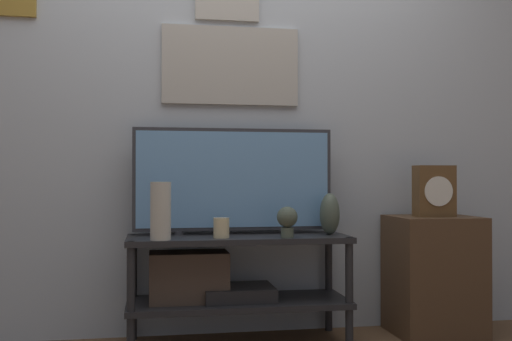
% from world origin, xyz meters
% --- Properties ---
extents(wall_back, '(6.40, 0.08, 2.70)m').
position_xyz_m(wall_back, '(-0.01, 0.50, 1.36)').
color(wall_back, '#B2BCC6').
rests_on(wall_back, ground_plane).
extents(media_console, '(1.14, 0.41, 0.56)m').
position_xyz_m(media_console, '(-0.09, 0.25, 0.35)').
color(media_console, '#232326').
rests_on(media_console, ground_plane).
extents(television, '(1.06, 0.05, 0.56)m').
position_xyz_m(television, '(-0.01, 0.34, 0.85)').
color(television, '#333338').
rests_on(television, media_console).
extents(vase_tall_ceramic, '(0.10, 0.10, 0.28)m').
position_xyz_m(vase_tall_ceramic, '(-0.40, 0.10, 0.70)').
color(vase_tall_ceramic, beige).
rests_on(vase_tall_ceramic, media_console).
extents(vase_urn_stoneware, '(0.10, 0.12, 0.22)m').
position_xyz_m(vase_urn_stoneware, '(0.48, 0.22, 0.66)').
color(vase_urn_stoneware, '#4C5647').
rests_on(vase_urn_stoneware, media_console).
extents(candle_jar, '(0.08, 0.08, 0.10)m').
position_xyz_m(candle_jar, '(-0.10, 0.15, 0.61)').
color(candle_jar, beige).
rests_on(candle_jar, media_console).
extents(decorative_bust, '(0.10, 0.10, 0.16)m').
position_xyz_m(decorative_bust, '(0.23, 0.10, 0.65)').
color(decorative_bust, '#4C5647').
rests_on(decorative_bust, media_console).
extents(side_table, '(0.46, 0.40, 0.64)m').
position_xyz_m(side_table, '(1.08, 0.25, 0.32)').
color(side_table, '#513823').
rests_on(side_table, ground_plane).
extents(mantel_clock, '(0.21, 0.11, 0.28)m').
position_xyz_m(mantel_clock, '(1.08, 0.23, 0.78)').
color(mantel_clock, brown).
rests_on(mantel_clock, side_table).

